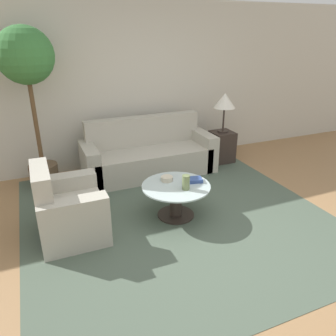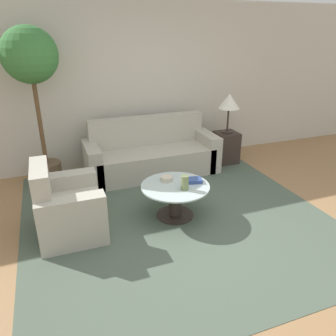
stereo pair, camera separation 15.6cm
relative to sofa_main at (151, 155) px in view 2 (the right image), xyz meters
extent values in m
plane|color=#9E754C|center=(-0.02, -2.03, -0.29)|extent=(14.00, 14.00, 0.00)
cube|color=beige|center=(-0.02, 0.59, 1.01)|extent=(10.00, 0.06, 2.60)
cube|color=#4C5B4C|center=(-0.15, -1.41, -0.28)|extent=(3.63, 3.66, 0.01)
cube|color=#B2AD9E|center=(0.00, -0.08, -0.08)|extent=(1.88, 0.76, 0.42)
cube|color=#B2AD9E|center=(0.00, 0.21, 0.15)|extent=(1.88, 0.18, 0.88)
cube|color=#B2AD9E|center=(-0.94, -0.08, 0.01)|extent=(0.20, 0.76, 0.59)
cube|color=#B2AD9E|center=(0.94, -0.08, 0.01)|extent=(0.20, 0.76, 0.59)
cube|color=#B2AD9E|center=(-1.38, -1.31, -0.08)|extent=(0.70, 0.65, 0.42)
cube|color=#B2AD9E|center=(-1.64, -1.31, 0.14)|extent=(0.18, 0.65, 0.85)
cube|color=#B2AD9E|center=(-1.38, -1.63, 0.01)|extent=(0.70, 0.20, 0.59)
cube|color=#B2AD9E|center=(-1.38, -0.98, 0.01)|extent=(0.70, 0.20, 0.59)
cylinder|color=#332823|center=(-0.15, -1.41, -0.28)|extent=(0.46, 0.46, 0.02)
cylinder|color=#332823|center=(-0.15, -1.41, -0.09)|extent=(0.15, 0.15, 0.40)
cylinder|color=#B2C6C6|center=(-0.15, -1.41, 0.12)|extent=(0.83, 0.83, 0.02)
cube|color=#332823|center=(1.35, -0.04, -0.02)|extent=(0.37, 0.37, 0.54)
cylinder|color=#332823|center=(1.35, -0.04, 0.26)|extent=(0.18, 0.18, 0.02)
cylinder|color=#332823|center=(1.35, -0.04, 0.47)|extent=(0.03, 0.03, 0.39)
cone|color=white|center=(1.35, -0.04, 0.79)|extent=(0.36, 0.36, 0.24)
cylinder|color=brown|center=(-1.59, 0.12, -0.12)|extent=(0.41, 0.41, 0.34)
cylinder|color=brown|center=(-1.59, 0.12, 0.71)|extent=(0.06, 0.06, 1.31)
sphere|color=#387538|center=(-1.59, 0.12, 1.56)|extent=(0.74, 0.74, 0.74)
cylinder|color=#6B7A4C|center=(-0.08, -1.55, 0.22)|extent=(0.09, 0.09, 0.18)
cylinder|color=beige|center=(-0.20, -1.25, 0.16)|extent=(0.15, 0.15, 0.06)
cube|color=#334C8C|center=(0.09, -1.40, 0.16)|extent=(0.24, 0.18, 0.05)
camera|label=1|loc=(-1.62, -4.65, 1.87)|focal=35.00mm
camera|label=2|loc=(-1.48, -4.71, 1.87)|focal=35.00mm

